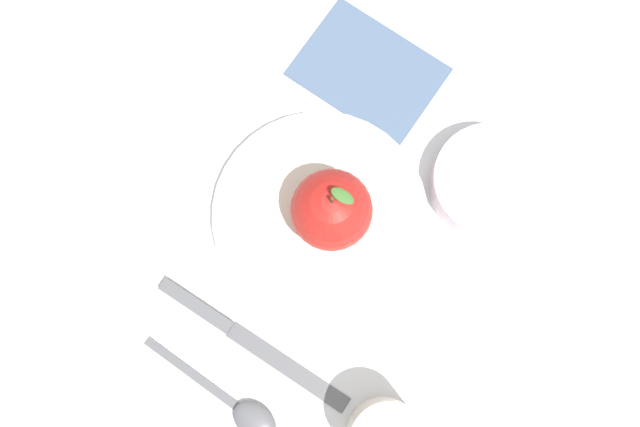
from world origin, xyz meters
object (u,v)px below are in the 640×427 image
(knife, at_px, (236,332))
(spoon, at_px, (241,410))
(apple, at_px, (333,214))
(side_bowl, at_px, (489,182))
(dinner_plate, at_px, (320,216))
(linen_napkin, at_px, (368,71))

(knife, xyz_separation_m, spoon, (-0.02, -0.08, 0.00))
(apple, distance_m, spoon, 0.22)
(side_bowl, relative_size, spoon, 0.85)
(dinner_plate, bearing_deg, knife, -143.73)
(knife, bearing_deg, linen_napkin, 45.64)
(apple, distance_m, knife, 0.16)
(linen_napkin, bearing_deg, knife, -134.36)
(dinner_plate, relative_size, knife, 1.21)
(apple, relative_size, linen_napkin, 0.61)
(linen_napkin, bearing_deg, apple, -121.59)
(spoon, distance_m, linen_napkin, 0.39)
(apple, relative_size, knife, 0.50)
(knife, bearing_deg, spoon, -103.04)
(side_bowl, xyz_separation_m, knife, (-0.30, -0.07, -0.02))
(dinner_plate, xyz_separation_m, apple, (0.01, -0.01, 0.05))
(apple, bearing_deg, spoon, -134.07)
(apple, relative_size, side_bowl, 0.78)
(linen_napkin, bearing_deg, spoon, -128.38)
(side_bowl, bearing_deg, linen_napkin, 115.02)
(dinner_plate, height_order, apple, apple)
(spoon, relative_size, linen_napkin, 0.93)
(knife, bearing_deg, side_bowl, 12.17)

